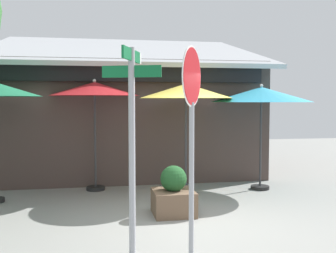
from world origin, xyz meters
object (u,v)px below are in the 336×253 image
object	(u,v)px
patio_umbrella_mustard_right	(186,92)
sidewalk_planter	(174,195)
patio_umbrella_crimson_center	(95,90)
patio_umbrella_teal_far_right	(261,95)
street_sign_post	(132,129)
stop_sign	(192,109)

from	to	relation	value
patio_umbrella_mustard_right	sidewalk_planter	distance (m)	2.55
patio_umbrella_crimson_center	patio_umbrella_mustard_right	world-z (taller)	patio_umbrella_crimson_center
patio_umbrella_mustard_right	patio_umbrella_teal_far_right	size ratio (longest dim) A/B	1.02
street_sign_post	sidewalk_planter	size ratio (longest dim) A/B	3.08
patio_umbrella_mustard_right	patio_umbrella_teal_far_right	world-z (taller)	patio_umbrella_mustard_right
street_sign_post	patio_umbrella_teal_far_right	bearing A→B (deg)	46.37
patio_umbrella_mustard_right	sidewalk_planter	xyz separation A→B (m)	(-0.58, -1.56, -1.94)
street_sign_post	patio_umbrella_teal_far_right	size ratio (longest dim) A/B	1.13
stop_sign	patio_umbrella_teal_far_right	world-z (taller)	stop_sign
patio_umbrella_crimson_center	patio_umbrella_mustard_right	bearing A→B (deg)	-21.46
street_sign_post	patio_umbrella_teal_far_right	distance (m)	4.91
street_sign_post	stop_sign	size ratio (longest dim) A/B	0.99
sidewalk_planter	stop_sign	bearing A→B (deg)	-93.85
stop_sign	patio_umbrella_mustard_right	size ratio (longest dim) A/B	1.11
patio_umbrella_teal_far_right	sidewalk_planter	bearing A→B (deg)	-144.38
stop_sign	patio_umbrella_mustard_right	bearing A→B (deg)	78.58
street_sign_post	patio_umbrella_crimson_center	distance (m)	4.21
patio_umbrella_crimson_center	patio_umbrella_mustard_right	xyz separation A→B (m)	(2.01, -0.79, -0.06)
patio_umbrella_teal_far_right	sidewalk_planter	size ratio (longest dim) A/B	2.73
street_sign_post	stop_sign	xyz separation A→B (m)	(0.79, -0.19, 0.27)
patio_umbrella_teal_far_right	street_sign_post	bearing A→B (deg)	-133.63
street_sign_post	patio_umbrella_mustard_right	bearing A→B (deg)	65.80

